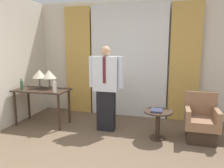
% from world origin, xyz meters
% --- Properties ---
extents(wall_back, '(10.00, 0.06, 2.70)m').
position_xyz_m(wall_back, '(0.00, 2.92, 1.35)').
color(wall_back, silver).
rests_on(wall_back, ground_plane).
extents(curtain_sheer_center, '(1.78, 0.06, 2.58)m').
position_xyz_m(curtain_sheer_center, '(0.00, 2.79, 1.29)').
color(curtain_sheer_center, white).
rests_on(curtain_sheer_center, ground_plane).
extents(curtain_drape_left, '(0.65, 0.06, 2.58)m').
position_xyz_m(curtain_drape_left, '(-1.25, 2.79, 1.29)').
color(curtain_drape_left, gold).
rests_on(curtain_drape_left, ground_plane).
extents(curtain_drape_right, '(0.65, 0.06, 2.58)m').
position_xyz_m(curtain_drape_right, '(1.25, 2.79, 1.29)').
color(curtain_drape_right, gold).
rests_on(curtain_drape_right, ground_plane).
extents(desk, '(1.13, 0.57, 0.76)m').
position_xyz_m(desk, '(-1.62, 1.72, 0.64)').
color(desk, '#38281E').
rests_on(desk, ground_plane).
extents(table_lamp_left, '(0.29, 0.29, 0.40)m').
position_xyz_m(table_lamp_left, '(-1.74, 1.84, 1.06)').
color(table_lamp_left, '#4C4238').
rests_on(table_lamp_left, desk).
extents(table_lamp_right, '(0.29, 0.29, 0.40)m').
position_xyz_m(table_lamp_right, '(-1.51, 1.84, 1.06)').
color(table_lamp_right, '#4C4238').
rests_on(table_lamp_right, desk).
extents(bottle_near_edge, '(0.07, 0.07, 0.27)m').
position_xyz_m(bottle_near_edge, '(-1.20, 1.52, 0.87)').
color(bottle_near_edge, silver).
rests_on(bottle_near_edge, desk).
extents(bottle_by_lamp, '(0.06, 0.06, 0.23)m').
position_xyz_m(bottle_by_lamp, '(-2.01, 1.59, 0.86)').
color(bottle_by_lamp, '#336638').
rests_on(bottle_by_lamp, desk).
extents(person, '(0.69, 0.23, 1.66)m').
position_xyz_m(person, '(-0.23, 1.77, 0.89)').
color(person, black).
rests_on(person, ground_plane).
extents(armchair, '(0.56, 0.59, 0.84)m').
position_xyz_m(armchair, '(1.52, 1.77, 0.32)').
color(armchair, '#38281E').
rests_on(armchair, ground_plane).
extents(side_table, '(0.51, 0.51, 0.52)m').
position_xyz_m(side_table, '(0.78, 1.61, 0.35)').
color(side_table, '#38281E').
rests_on(side_table, ground_plane).
extents(book, '(0.19, 0.26, 0.03)m').
position_xyz_m(book, '(0.76, 1.59, 0.54)').
color(book, '#2D334C').
rests_on(book, side_table).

